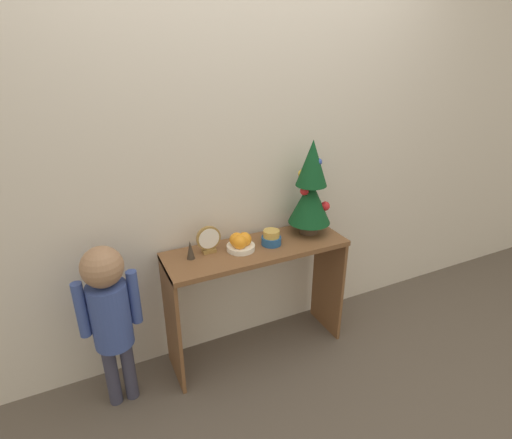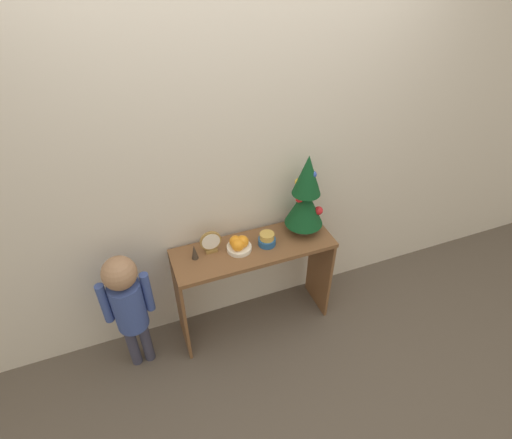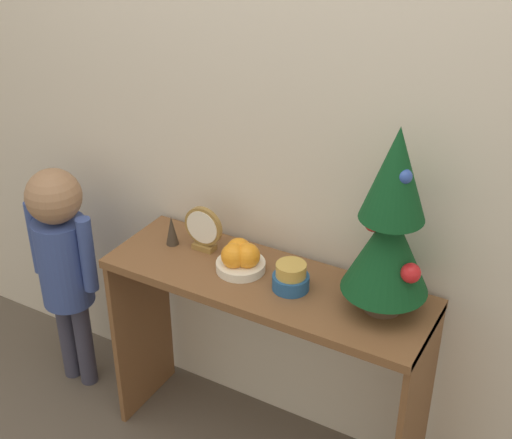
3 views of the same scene
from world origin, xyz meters
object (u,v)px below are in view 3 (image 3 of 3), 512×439
(singing_bowl, at_px, (291,278))
(figurine, at_px, (172,230))
(fruit_bowl, at_px, (240,258))
(desk_clock, at_px, (203,229))
(mini_tree, at_px, (391,226))
(child_figure, at_px, (62,253))

(singing_bowl, relative_size, figurine, 1.07)
(fruit_bowl, relative_size, desk_clock, 1.01)
(desk_clock, height_order, figurine, desk_clock)
(fruit_bowl, height_order, desk_clock, desk_clock)
(mini_tree, relative_size, fruit_bowl, 3.62)
(singing_bowl, height_order, figurine, figurine)
(mini_tree, relative_size, singing_bowl, 5.01)
(figurine, relative_size, child_figure, 0.11)
(desk_clock, xyz_separation_m, figurine, (-0.11, -0.02, -0.02))
(figurine, xyz_separation_m, child_figure, (-0.46, -0.08, -0.19))
(child_figure, bearing_deg, singing_bowl, 2.58)
(desk_clock, bearing_deg, child_figure, -169.69)
(mini_tree, distance_m, child_figure, 1.29)
(fruit_bowl, xyz_separation_m, singing_bowl, (0.19, -0.01, -0.01))
(mini_tree, xyz_separation_m, singing_bowl, (-0.29, -0.04, -0.24))
(desk_clock, xyz_separation_m, child_figure, (-0.57, -0.10, -0.21))
(singing_bowl, xyz_separation_m, child_figure, (-0.93, -0.04, -0.17))
(fruit_bowl, height_order, singing_bowl, fruit_bowl)
(mini_tree, height_order, child_figure, mini_tree)
(fruit_bowl, xyz_separation_m, child_figure, (-0.74, -0.06, -0.18))
(desk_clock, distance_m, figurine, 0.12)
(desk_clock, bearing_deg, fruit_bowl, -15.53)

